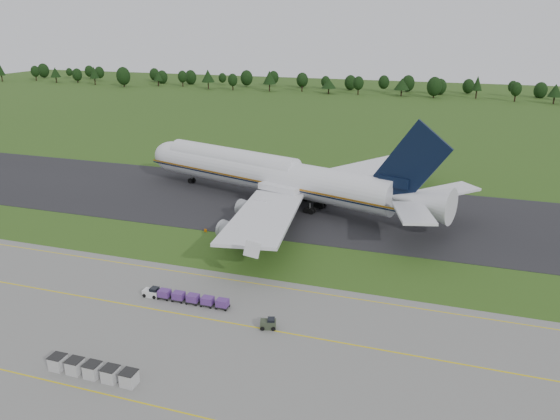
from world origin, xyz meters
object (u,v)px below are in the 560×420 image
(aircraft, at_px, (273,175))
(baggage_train, at_px, (184,297))
(utility_cart, at_px, (268,324))
(edge_markers, at_px, (232,234))
(uld_row, at_px, (93,370))

(aircraft, distance_m, baggage_train, 48.50)
(utility_cart, relative_size, edge_markers, 0.20)
(uld_row, relative_size, edge_markers, 0.99)
(baggage_train, xyz_separation_m, uld_row, (-1.63, -19.03, 0.12))
(baggage_train, relative_size, utility_cart, 5.82)
(uld_row, bearing_deg, aircraft, 91.04)
(utility_cart, bearing_deg, edge_markers, 121.20)
(baggage_train, bearing_deg, aircraft, 93.39)
(aircraft, xyz_separation_m, utility_cart, (16.79, -51.05, -5.62))
(baggage_train, distance_m, utility_cart, 14.25)
(baggage_train, distance_m, uld_row, 19.10)
(aircraft, bearing_deg, uld_row, -88.96)
(aircraft, height_order, utility_cart, aircraft)
(baggage_train, distance_m, edge_markers, 26.46)
(aircraft, relative_size, edge_markers, 6.80)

